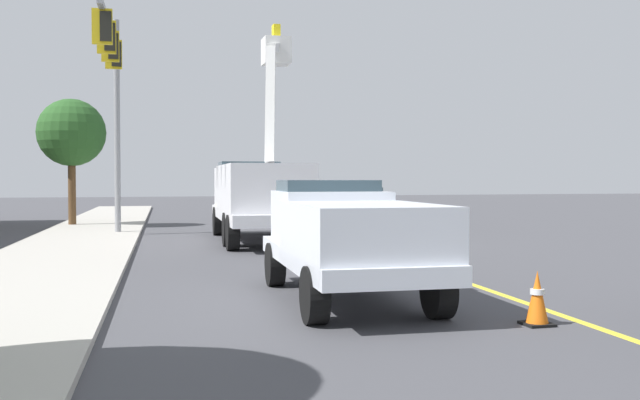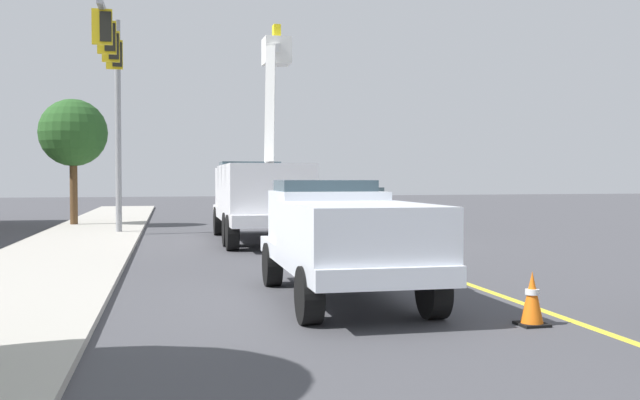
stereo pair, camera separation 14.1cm
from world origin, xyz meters
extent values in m
plane|color=#47474C|center=(0.00, 0.00, 0.00)|extent=(120.00, 120.00, 0.00)
cube|color=#B2ADA3|center=(0.35, 8.59, 0.06)|extent=(60.10, 6.04, 0.12)
cube|color=yellow|center=(0.00, 0.00, 0.00)|extent=(49.97, 2.19, 0.01)
cube|color=white|center=(1.89, 2.80, 0.90)|extent=(8.29, 2.83, 0.36)
cube|color=white|center=(4.51, 2.69, 1.67)|extent=(2.72, 2.45, 1.60)
cube|color=#384C56|center=(4.71, 2.68, 2.37)|extent=(1.89, 2.17, 0.64)
cube|color=white|center=(0.91, 2.84, 1.62)|extent=(5.35, 2.71, 1.80)
cube|color=white|center=(-0.19, 2.80, 4.32)|extent=(1.10, 0.54, 3.56)
cube|color=white|center=(1.47, 2.36, 6.33)|extent=(2.67, 0.95, 0.79)
cube|color=white|center=(2.74, 2.03, 6.43)|extent=(0.90, 0.90, 0.90)
cube|color=yellow|center=(2.74, 2.03, 7.03)|extent=(0.36, 0.24, 0.60)
cylinder|color=black|center=(4.80, 3.81, 0.52)|extent=(1.05, 0.38, 1.04)
cylinder|color=black|center=(4.71, 1.56, 0.52)|extent=(1.05, 0.38, 1.04)
cylinder|color=black|center=(0.46, 3.98, 0.52)|extent=(1.05, 0.38, 1.04)
cylinder|color=black|center=(0.37, 1.73, 0.52)|extent=(1.05, 0.38, 1.04)
cylinder|color=black|center=(-0.85, 4.04, 0.52)|extent=(1.05, 0.38, 1.04)
cylinder|color=black|center=(-0.94, 1.79, 0.52)|extent=(1.05, 0.38, 1.04)
cube|color=white|center=(-9.55, 3.26, 0.75)|extent=(5.68, 2.33, 0.30)
cube|color=white|center=(-8.32, 3.21, 1.30)|extent=(2.09, 2.01, 1.10)
cube|color=#384C56|center=(-8.12, 3.21, 1.78)|extent=(1.41, 1.82, 0.56)
cube|color=white|center=(-10.56, 3.30, 1.15)|extent=(3.44, 2.23, 1.10)
cylinder|color=black|center=(-7.67, 4.13, 0.42)|extent=(0.85, 0.33, 0.84)
cylinder|color=black|center=(-7.74, 2.24, 0.42)|extent=(0.85, 0.33, 0.84)
cylinder|color=black|center=(-11.36, 4.28, 0.42)|extent=(0.85, 0.33, 0.84)
cylinder|color=black|center=(-11.44, 2.39, 0.42)|extent=(0.85, 0.33, 0.84)
cube|color=tan|center=(9.31, -2.89, 0.79)|extent=(4.87, 2.09, 0.70)
cube|color=#384C56|center=(9.46, -2.90, 1.39)|extent=(3.52, 1.81, 0.60)
cylinder|color=black|center=(7.64, -3.68, 0.34)|extent=(0.69, 0.27, 0.68)
cylinder|color=black|center=(7.71, -1.97, 0.34)|extent=(0.69, 0.27, 0.68)
cylinder|color=black|center=(10.91, -3.81, 0.34)|extent=(0.69, 0.27, 0.68)
cylinder|color=black|center=(10.97, -2.10, 0.34)|extent=(0.69, 0.27, 0.68)
cube|color=black|center=(-12.24, 1.24, 0.02)|extent=(0.40, 0.40, 0.04)
cone|color=orange|center=(-12.24, 1.24, 0.41)|extent=(0.32, 0.32, 0.74)
cylinder|color=white|center=(-12.24, 1.24, 0.48)|extent=(0.20, 0.20, 0.08)
cube|color=black|center=(5.67, 0.58, 0.02)|extent=(0.40, 0.40, 0.04)
cone|color=orange|center=(5.67, 0.58, 0.37)|extent=(0.32, 0.32, 0.67)
cylinder|color=white|center=(5.67, 0.58, 0.44)|extent=(0.20, 0.20, 0.08)
cylinder|color=gray|center=(5.90, 7.36, 3.94)|extent=(0.22, 0.22, 7.88)
cube|color=gray|center=(2.46, 7.50, 6.92)|extent=(6.87, 0.44, 0.16)
cube|color=gold|center=(4.37, 7.42, 6.37)|extent=(0.14, 0.56, 1.00)
cube|color=black|center=(4.37, 7.32, 6.37)|extent=(0.21, 0.33, 0.84)
cube|color=gold|center=(2.85, 7.48, 6.37)|extent=(0.14, 0.56, 1.00)
cube|color=black|center=(2.84, 7.38, 6.37)|extent=(0.21, 0.33, 0.84)
cube|color=gold|center=(1.32, 7.55, 6.37)|extent=(0.14, 0.56, 1.00)
cube|color=black|center=(1.32, 7.45, 6.37)|extent=(0.21, 0.33, 0.84)
cube|color=gold|center=(-0.20, 7.61, 6.37)|extent=(0.14, 0.56, 1.00)
cube|color=black|center=(-0.21, 7.51, 6.37)|extent=(0.21, 0.33, 0.84)
cylinder|color=brown|center=(10.66, 9.34, 1.52)|extent=(0.32, 0.32, 3.03)
sphere|color=#285623|center=(10.66, 9.34, 4.04)|extent=(2.87, 2.87, 2.87)
camera|label=1|loc=(-21.10, 6.78, 2.10)|focal=39.60mm
camera|label=2|loc=(-21.13, 6.64, 2.10)|focal=39.60mm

